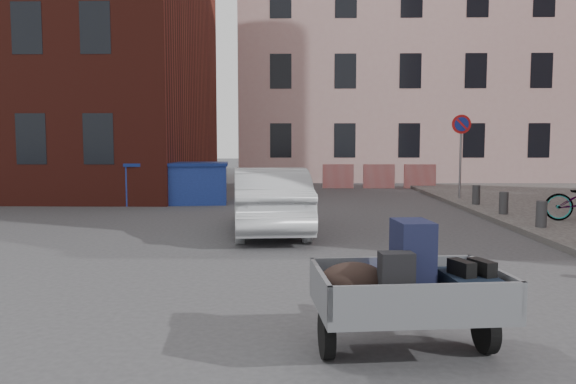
{
  "coord_description": "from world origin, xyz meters",
  "views": [
    {
      "loc": [
        0.96,
        -8.39,
        1.88
      ],
      "look_at": [
        0.75,
        0.53,
        1.1
      ],
      "focal_mm": 35.0,
      "sensor_mm": 36.0,
      "label": 1
    }
  ],
  "objects": [
    {
      "name": "ground",
      "position": [
        0.0,
        0.0,
        0.0
      ],
      "size": [
        120.0,
        120.0,
        0.0
      ],
      "primitive_type": "plane",
      "color": "#38383A",
      "rests_on": "ground"
    },
    {
      "name": "building_brick",
      "position": [
        -9.0,
        13.0,
        7.0
      ],
      "size": [
        12.0,
        10.0,
        14.0
      ],
      "primitive_type": "cube",
      "color": "#591E16",
      "rests_on": "ground"
    },
    {
      "name": "building_pink",
      "position": [
        6.0,
        22.0,
        7.0
      ],
      "size": [
        16.0,
        8.0,
        14.0
      ],
      "primitive_type": "cube",
      "color": "#CBA09C",
      "rests_on": "ground"
    },
    {
      "name": "no_parking_sign",
      "position": [
        6.0,
        9.48,
        2.01
      ],
      "size": [
        0.6,
        0.09,
        2.65
      ],
      "color": "gray",
      "rests_on": "sidewalk"
    },
    {
      "name": "bollards",
      "position": [
        6.0,
        3.4,
        0.4
      ],
      "size": [
        0.22,
        9.02,
        0.55
      ],
      "color": "#3A3A3D",
      "rests_on": "sidewalk"
    },
    {
      "name": "barriers",
      "position": [
        4.2,
        15.0,
        0.5
      ],
      "size": [
        4.7,
        0.18,
        1.0
      ],
      "color": "red",
      "rests_on": "ground"
    },
    {
      "name": "trailer",
      "position": [
        1.89,
        -3.53,
        0.61
      ],
      "size": [
        1.71,
        1.88,
        1.2
      ],
      "rotation": [
        0.0,
        0.0,
        0.11
      ],
      "color": "black",
      "rests_on": "ground"
    },
    {
      "name": "dumpster",
      "position": [
        -2.85,
        8.9,
        0.64
      ],
      "size": [
        3.22,
        1.93,
        1.28
      ],
      "rotation": [
        0.0,
        0.0,
        0.12
      ],
      "color": "navy",
      "rests_on": "ground"
    },
    {
      "name": "silver_car",
      "position": [
        0.29,
        3.28,
        0.69
      ],
      "size": [
        1.96,
        4.32,
        1.37
      ],
      "primitive_type": "imported",
      "rotation": [
        0.0,
        0.0,
        3.26
      ],
      "color": "#B8BBC0",
      "rests_on": "ground"
    }
  ]
}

